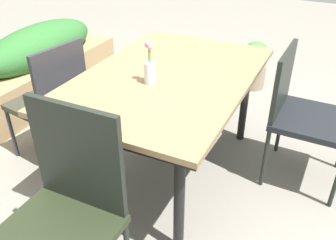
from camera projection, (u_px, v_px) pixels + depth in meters
The scene contains 7 objects.
ground_plane at pixel (159, 171), 2.66m from camera, with size 12.00×12.00×0.00m, color gray.
dining_table at pixel (168, 84), 2.32m from camera, with size 1.53×1.01×0.76m.
chair_near_right at pixel (302, 109), 2.37m from camera, with size 0.51×0.51×0.91m.
chair_end_left at pixel (63, 208), 1.59m from camera, with size 0.50×0.50×0.99m.
chair_far_side at pixel (53, 97), 2.56m from camera, with size 0.51×0.51×0.91m.
flower_vase at pixel (150, 68), 2.13m from camera, with size 0.07×0.07×0.26m.
potted_plant at pixel (255, 64), 3.73m from camera, with size 0.27×0.27×0.50m.
Camera 1 is at (-1.84, -0.97, 1.70)m, focal length 38.66 mm.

